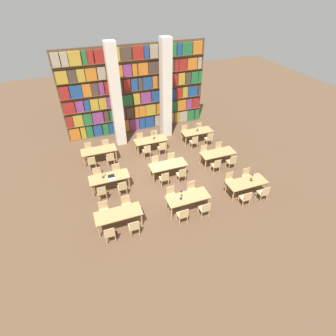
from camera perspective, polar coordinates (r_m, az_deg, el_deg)
The scene contains 55 objects.
ground_plane at distance 14.10m, azimuth -0.37°, elevation -1.60°, with size 40.00×40.00×0.00m, color brown.
bookshelf_bank at distance 17.53m, azimuth -7.00°, elevation 16.15°, with size 9.26×0.35×5.50m.
pillar_left at distance 15.88m, azimuth -11.27°, elevation 14.83°, with size 0.60×0.60×6.00m.
pillar_center at distance 16.59m, azimuth -0.48°, elevation 16.46°, with size 0.60×0.60×6.00m.
reading_table_0 at distance 11.26m, azimuth -10.74°, elevation -9.97°, with size 1.95×0.80×0.75m.
chair_0 at distance 10.92m, azimuth -12.58°, elevation -13.76°, with size 0.42×0.40×0.87m.
chair_1 at distance 11.86m, azimuth -13.76°, elevation -8.88°, with size 0.42×0.40×0.87m.
chair_2 at distance 10.98m, azimuth -7.37°, elevation -12.57°, with size 0.42×0.40×0.87m.
chair_3 at distance 11.92m, azimuth -9.03°, elevation -7.83°, with size 0.42×0.40×0.87m.
reading_table_1 at distance 11.81m, azimuth 4.34°, elevation -6.57°, with size 1.95×0.80×0.75m.
chair_4 at distance 11.35m, azimuth 3.23°, elevation -10.17°, with size 0.42×0.40×0.87m.
chair_5 at distance 12.25m, azimuth 0.72°, elevation -5.79°, with size 0.42×0.40×0.87m.
chair_6 at distance 11.69m, azimuth 8.02°, elevation -8.78°, with size 0.42×0.40×0.87m.
chair_7 at distance 12.57m, azimuth 5.20°, elevation -4.64°, with size 0.42×0.40×0.87m.
desk_lamp_0 at distance 11.41m, azimuth 2.88°, elevation -5.48°, with size 0.14×0.14×0.49m.
reading_table_2 at distance 13.10m, azimuth 16.72°, elevation -3.21°, with size 1.95×0.80×0.75m.
chair_8 at distance 12.59m, azimuth 16.54°, elevation -6.26°, with size 0.42×0.40×0.87m.
chair_9 at distance 13.40m, azimuth 13.32°, elevation -2.58°, with size 0.42×0.40×0.87m.
chair_10 at distance 13.12m, azimuth 20.07°, elevation -5.11°, with size 0.42×0.40×0.87m.
chair_11 at distance 13.90m, azimuth 16.76°, elevation -1.65°, with size 0.42×0.40×0.87m.
desk_lamp_1 at distance 13.04m, azimuth 17.86°, elevation -1.71°, with size 0.14×0.14×0.39m.
reading_table_3 at distance 13.18m, azimuth -12.66°, elevation -2.15°, with size 1.95×0.80×0.75m.
chair_12 at distance 12.75m, azimuth -14.22°, elevation -5.13°, with size 0.42×0.40×0.87m.
chair_13 at distance 13.82m, azimuth -15.09°, elevation -1.54°, with size 0.42×0.40×0.87m.
chair_14 at distance 12.81m, azimuth -9.91°, elevation -4.19°, with size 0.42×0.40×0.87m.
chair_15 at distance 13.88m, azimuth -11.12°, elevation -0.69°, with size 0.42×0.40×0.87m.
desk_lamp_2 at distance 12.96m, azimuth -14.08°, elevation -0.94°, with size 0.14×0.14×0.45m.
laptop at distance 12.94m, azimuth -12.16°, elevation -2.16°, with size 0.32×0.22×0.21m.
reading_table_4 at distance 13.66m, azimuth -0.01°, elevation 0.48°, with size 1.95×0.80×0.75m.
chair_16 at distance 13.15m, azimuth -0.81°, elevation -2.27°, with size 0.42×0.40×0.87m.
chair_17 at distance 14.19m, azimuth -2.68°, elevation 1.00°, with size 0.42×0.40×0.87m.
chair_18 at distance 13.42m, azimuth 2.96°, elevation -1.39°, with size 0.42×0.40×0.87m.
chair_19 at distance 14.44m, azimuth 0.86°, elevation 1.75°, with size 0.42×0.40×0.87m.
reading_table_5 at distance 14.85m, azimuth 10.78°, elevation 3.04°, with size 1.95×0.80×0.75m.
chair_20 at distance 14.28m, azimuth 10.43°, elevation 0.61°, with size 0.42×0.40×0.87m.
chair_21 at distance 15.25m, azimuth 7.96°, elevation 3.46°, with size 0.42×0.40×0.87m.
chair_22 at distance 14.73m, azimuth 13.68°, elevation 1.37°, with size 0.42×0.40×0.87m.
chair_23 at distance 15.67m, azimuth 11.09°, elevation 4.10°, with size 0.42×0.40×0.87m.
reading_table_6 at distance 15.34m, azimuth -14.82°, elevation 3.59°, with size 1.95×0.80×0.75m.
chair_24 at distance 14.86m, azimuth -16.26°, elevation 1.21°, with size 0.42×0.40×0.87m.
chair_25 at distance 16.02m, azimuth -16.87°, elevation 3.87°, with size 0.42×0.40×0.87m.
chair_26 at distance 14.90m, azimuth -12.42°, elevation 2.02°, with size 0.42×0.40×0.87m.
chair_27 at distance 16.06m, azimuth -13.30°, elevation 4.62°, with size 0.42×0.40×0.87m.
reading_table_7 at distance 15.83m, azimuth -3.77°, elevation 5.94°, with size 1.95×0.80×0.75m.
chair_28 at distance 15.26m, azimuth -4.63°, elevation 3.75°, with size 0.42×0.40×0.87m.
chair_29 at distance 16.40m, azimuth -6.01°, elevation 6.19°, with size 0.42×0.40×0.87m.
chair_30 at distance 15.49m, azimuth -1.33°, elevation 4.42°, with size 0.42×0.40×0.87m.
chair_31 at distance 16.61m, azimuth -2.90°, elevation 6.78°, with size 0.42×0.40×0.87m.
desk_lamp_3 at distance 15.71m, azimuth -3.11°, elevation 7.33°, with size 0.14×0.14×0.44m.
reading_table_8 at distance 16.81m, azimuth 6.32°, elevation 7.75°, with size 1.95×0.80×0.75m.
chair_32 at distance 16.17m, azimuth 5.69°, elevation 5.74°, with size 0.42×0.40×0.87m.
chair_33 at distance 17.25m, azimuth 3.76°, elevation 7.95°, with size 0.42×0.40×0.87m.
chair_34 at distance 16.60m, azimuth 8.93°, elevation 6.34°, with size 0.42×0.40×0.87m.
chair_35 at distance 17.65m, azimuth 6.85°, elevation 8.47°, with size 0.42×0.40×0.87m.
desk_lamp_4 at distance 16.65m, azimuth 6.48°, elevation 8.94°, with size 0.14×0.14×0.44m.
Camera 1 is at (-3.77, -10.40, 8.74)m, focal length 28.00 mm.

